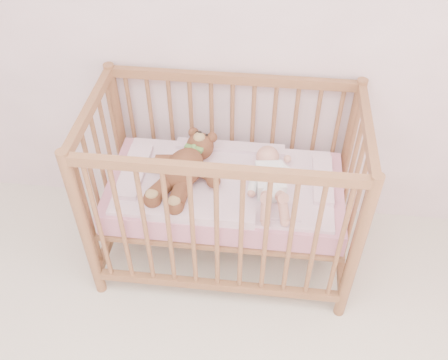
# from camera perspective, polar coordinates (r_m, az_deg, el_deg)

# --- Properties ---
(crib) EXTENTS (1.36, 0.76, 1.00)m
(crib) POSITION_cam_1_polar(r_m,az_deg,el_deg) (2.62, 0.12, -1.14)
(crib) COLOR #986840
(crib) RESTS_ON floor
(mattress) EXTENTS (1.22, 0.62, 0.13)m
(mattress) POSITION_cam_1_polar(r_m,az_deg,el_deg) (2.63, 0.12, -1.38)
(mattress) COLOR pink
(mattress) RESTS_ON crib
(blanket) EXTENTS (1.10, 0.58, 0.06)m
(blanket) POSITION_cam_1_polar(r_m,az_deg,el_deg) (2.58, 0.12, -0.20)
(blanket) COLOR #F7AAC7
(blanket) RESTS_ON mattress
(baby) EXTENTS (0.33, 0.57, 0.13)m
(baby) POSITION_cam_1_polar(r_m,az_deg,el_deg) (2.51, 5.33, 0.31)
(baby) COLOR white
(baby) RESTS_ON blanket
(teddy_bear) EXTENTS (0.56, 0.68, 0.16)m
(teddy_bear) POSITION_cam_1_polar(r_m,az_deg,el_deg) (2.53, -4.62, 1.24)
(teddy_bear) COLOR brown
(teddy_bear) RESTS_ON blanket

